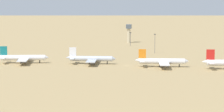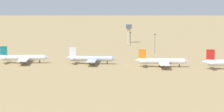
{
  "view_description": "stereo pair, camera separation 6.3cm",
  "coord_description": "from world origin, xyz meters",
  "views": [
    {
      "loc": [
        43.2,
        -326.1,
        51.43
      ],
      "look_at": [
        -11.07,
        4.08,
        6.0
      ],
      "focal_mm": 77.69,
      "sensor_mm": 36.0,
      "label": 1
    },
    {
      "loc": [
        43.26,
        -326.09,
        51.43
      ],
      "look_at": [
        -11.07,
        4.08,
        6.0
      ],
      "focal_mm": 77.69,
      "sensor_mm": 36.0,
      "label": 2
    }
  ],
  "objects": [
    {
      "name": "ground",
      "position": [
        0.0,
        0.0,
        0.0
      ],
      "size": [
        4000.0,
        4000.0,
        0.0
      ],
      "primitive_type": "plane",
      "color": "tan"
    },
    {
      "name": "light_pole_mid",
      "position": [
        -12.6,
        119.06,
        7.56
      ],
      "size": [
        1.8,
        0.5,
        12.81
      ],
      "color": "#59595E",
      "rests_on": "ground"
    },
    {
      "name": "parked_jet_orange_4",
      "position": [
        23.81,
        -1.91,
        3.98
      ],
      "size": [
        36.76,
        31.15,
        12.14
      ],
      "rotation": [
        0.0,
        0.0,
        0.12
      ],
      "color": "white",
      "rests_on": "ground"
    },
    {
      "name": "light_pole_west",
      "position": [
        13.8,
        70.51,
        9.21
      ],
      "size": [
        1.8,
        0.5,
        16.0
      ],
      "color": "#59595E",
      "rests_on": "ground"
    },
    {
      "name": "control_tower",
      "position": [
        -17.52,
        145.8,
        11.0
      ],
      "size": [
        5.2,
        5.2,
        18.23
      ],
      "color": "#C6B793",
      "rests_on": "ground"
    },
    {
      "name": "parked_jet_teal_2",
      "position": [
        -74.75,
        -0.68,
        4.03
      ],
      "size": [
        36.97,
        31.64,
        12.28
      ],
      "rotation": [
        0.0,
        0.0,
        0.21
      ],
      "color": "white",
      "rests_on": "ground"
    },
    {
      "name": "parked_jet_white_3",
      "position": [
        -26.17,
        3.58,
        3.87
      ],
      "size": [
        35.74,
        30.19,
        11.8
      ],
      "rotation": [
        0.0,
        0.0,
        0.09
      ],
      "color": "silver",
      "rests_on": "ground"
    }
  ]
}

